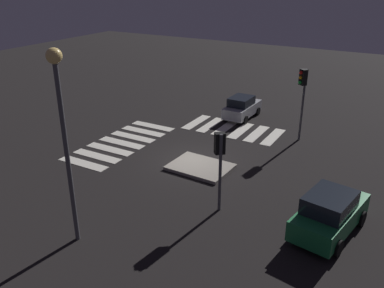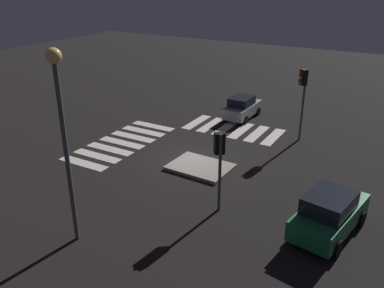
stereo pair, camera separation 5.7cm
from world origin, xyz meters
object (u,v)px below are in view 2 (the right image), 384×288
at_px(traffic_light_south, 303,87).
at_px(street_lamp, 62,117).
at_px(traffic_island, 200,167).
at_px(car_silver, 242,107).
at_px(car_green, 329,213).
at_px(traffic_light_west, 219,152).

height_order(traffic_light_south, street_lamp, street_lamp).
height_order(traffic_island, street_lamp, street_lamp).
distance_m(traffic_island, traffic_light_south, 8.24).
distance_m(car_silver, traffic_light_south, 5.96).
distance_m(car_green, street_lamp, 11.16).
bearing_deg(traffic_light_south, car_silver, -78.57).
bearing_deg(car_silver, traffic_light_south, -113.61).
height_order(car_green, street_lamp, street_lamp).
distance_m(car_green, traffic_light_south, 10.40).
bearing_deg(traffic_light_west, traffic_island, -2.77).
bearing_deg(traffic_light_west, car_green, -125.65).
xyz_separation_m(car_silver, street_lamp, (-0.13, 17.00, 4.44)).
distance_m(traffic_light_west, street_lamp, 6.74).
height_order(car_green, traffic_light_west, traffic_light_west).
height_order(traffic_light_west, street_lamp, street_lamp).
xyz_separation_m(car_silver, traffic_light_west, (-4.05, 12.09, 2.00)).
bearing_deg(street_lamp, traffic_light_south, -107.68).
bearing_deg(car_green, traffic_light_south, 33.46).
relative_size(car_green, traffic_light_south, 0.97).
distance_m(traffic_island, car_silver, 9.05).
bearing_deg(street_lamp, traffic_light_west, -128.61).
xyz_separation_m(traffic_light_south, street_lamp, (4.70, 14.75, 1.76)).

